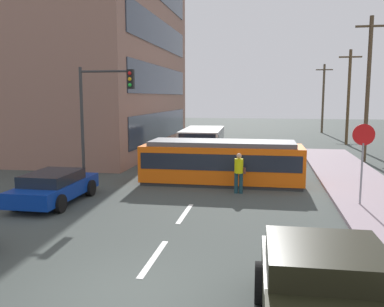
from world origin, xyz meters
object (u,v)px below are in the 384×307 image
at_px(utility_pole_distant, 323,97).
at_px(pickup_truck_parked, 330,305).
at_px(utility_pole_far, 349,96).
at_px(parked_sedan_mid, 54,187).
at_px(stop_sign, 363,147).
at_px(city_bus, 203,140).
at_px(traffic_light_mast, 102,104).
at_px(pedestrian_crossing, 239,171).
at_px(utility_pole_mid, 368,87).
at_px(streetcar_tram, 222,161).

bearing_deg(utility_pole_distant, pickup_truck_parked, -97.06).
bearing_deg(utility_pole_distant, utility_pole_far, -87.54).
xyz_separation_m(pickup_truck_parked, utility_pole_distant, (5.12, 41.36, 3.13)).
height_order(parked_sedan_mid, stop_sign, stop_sign).
bearing_deg(city_bus, traffic_light_mast, -107.43).
height_order(pedestrian_crossing, utility_pole_far, utility_pole_far).
bearing_deg(utility_pole_far, traffic_light_mast, -126.85).
bearing_deg(parked_sedan_mid, utility_pole_mid, 42.47).
distance_m(streetcar_tram, utility_pole_mid, 11.75).
relative_size(utility_pole_far, utility_pole_distant, 1.04).
distance_m(stop_sign, utility_pole_far, 21.04).
height_order(streetcar_tram, utility_pole_far, utility_pole_far).
distance_m(city_bus, utility_pole_distant, 23.02).
distance_m(utility_pole_far, utility_pole_distant, 11.63).
height_order(pickup_truck_parked, utility_pole_distant, utility_pole_distant).
xyz_separation_m(streetcar_tram, parked_sedan_mid, (-5.81, -4.70, -0.39)).
distance_m(city_bus, parked_sedan_mid, 13.72).
height_order(streetcar_tram, traffic_light_mast, traffic_light_mast).
distance_m(stop_sign, traffic_light_mast, 10.94).
bearing_deg(utility_pole_far, city_bus, -140.99).
bearing_deg(parked_sedan_mid, utility_pole_far, 56.75).
relative_size(parked_sedan_mid, traffic_light_mast, 0.79).
bearing_deg(traffic_light_mast, city_bus, 72.57).
xyz_separation_m(pickup_truck_parked, utility_pole_mid, (4.97, 20.36, 3.74)).
distance_m(pedestrian_crossing, utility_pole_far, 20.93).
relative_size(streetcar_tram, pedestrian_crossing, 4.37).
bearing_deg(pedestrian_crossing, stop_sign, -18.61).
bearing_deg(pedestrian_crossing, city_bus, 106.59).
bearing_deg(streetcar_tram, parked_sedan_mid, -141.06).
distance_m(parked_sedan_mid, utility_pole_mid, 19.06).
xyz_separation_m(city_bus, parked_sedan_mid, (-3.60, -13.23, -0.44)).
xyz_separation_m(traffic_light_mast, utility_pole_mid, (13.23, 9.13, 0.87)).
distance_m(city_bus, pickup_truck_parked, 21.62).
bearing_deg(stop_sign, utility_pole_mid, 77.04).
relative_size(city_bus, pedestrian_crossing, 3.63).
bearing_deg(pedestrian_crossing, utility_pole_distant, 76.86).
distance_m(pickup_truck_parked, utility_pole_mid, 21.29).
relative_size(streetcar_tram, utility_pole_distant, 0.97).
bearing_deg(pickup_truck_parked, pedestrian_crossing, 101.13).
bearing_deg(city_bus, pickup_truck_parked, -76.11).
relative_size(pickup_truck_parked, utility_pole_mid, 0.58).
height_order(traffic_light_mast, utility_pole_mid, utility_pole_mid).
bearing_deg(pickup_truck_parked, streetcar_tram, 103.45).
distance_m(pedestrian_crossing, utility_pole_mid, 12.61).
bearing_deg(utility_pole_far, streetcar_tram, -116.46).
bearing_deg(streetcar_tram, pickup_truck_parked, -76.55).
relative_size(city_bus, traffic_light_mast, 1.15).
bearing_deg(pickup_truck_parked, utility_pole_mid, 76.27).
height_order(stop_sign, traffic_light_mast, traffic_light_mast).
bearing_deg(utility_pole_distant, stop_sign, -94.87).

